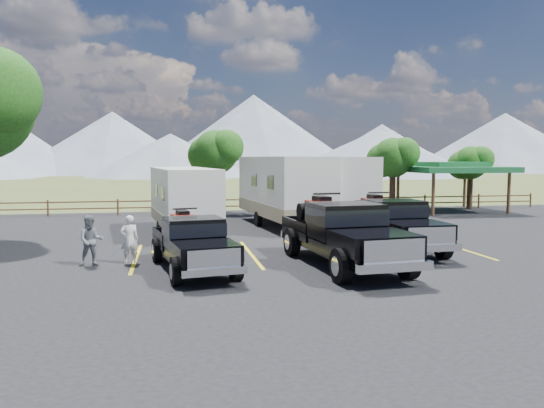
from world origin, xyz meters
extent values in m
plane|color=#445423|center=(0.00, 0.00, 0.00)|extent=(320.00, 320.00, 0.00)
cube|color=black|center=(0.00, 3.00, 0.02)|extent=(44.00, 34.00, 0.04)
cube|color=yellow|center=(-6.00, 4.00, 0.04)|extent=(0.12, 5.50, 0.01)
cube|color=yellow|center=(-2.00, 4.00, 0.04)|extent=(0.12, 5.50, 0.01)
cube|color=yellow|center=(2.00, 4.00, 0.04)|extent=(0.12, 5.50, 0.01)
cube|color=yellow|center=(6.00, 4.00, 0.04)|extent=(0.12, 5.50, 0.01)
cylinder|color=black|center=(9.00, 17.00, 1.40)|extent=(0.39, 0.39, 2.80)
sphere|color=#144812|center=(9.00, 17.00, 3.50)|extent=(2.52, 2.52, 2.52)
sphere|color=#144812|center=(9.54, 16.55, 3.77)|extent=(1.98, 1.98, 1.98)
sphere|color=#144812|center=(8.50, 17.40, 3.32)|extent=(2.16, 2.16, 2.16)
cylinder|color=black|center=(15.00, 18.00, 1.26)|extent=(0.38, 0.38, 2.52)
sphere|color=#144812|center=(15.00, 18.00, 3.15)|extent=(2.24, 2.24, 2.24)
sphere|color=#144812|center=(15.48, 17.60, 3.39)|extent=(1.76, 1.76, 1.76)
sphere|color=#144812|center=(14.55, 18.35, 2.99)|extent=(1.92, 1.92, 1.92)
cylinder|color=black|center=(-2.00, 19.00, 1.54)|extent=(0.41, 0.41, 3.08)
sphere|color=#144812|center=(-2.00, 19.00, 3.85)|extent=(2.80, 2.80, 2.80)
sphere|color=#144812|center=(-1.40, 18.50, 4.15)|extent=(2.20, 2.20, 2.20)
sphere|color=#144812|center=(-2.56, 19.44, 3.65)|extent=(2.40, 2.40, 2.40)
cylinder|color=brown|center=(-12.00, 18.50, 0.50)|extent=(0.12, 0.12, 1.00)
cylinder|color=brown|center=(-8.00, 18.50, 0.50)|extent=(0.12, 0.12, 1.00)
cylinder|color=brown|center=(-4.00, 18.50, 0.50)|extent=(0.12, 0.12, 1.00)
cylinder|color=brown|center=(0.00, 18.50, 0.50)|extent=(0.12, 0.12, 1.00)
cylinder|color=brown|center=(4.00, 18.50, 0.50)|extent=(0.12, 0.12, 1.00)
cylinder|color=brown|center=(8.00, 18.50, 0.50)|extent=(0.12, 0.12, 1.00)
cylinder|color=brown|center=(12.00, 18.50, 0.50)|extent=(0.12, 0.12, 1.00)
cylinder|color=brown|center=(16.00, 18.50, 0.50)|extent=(0.12, 0.12, 1.00)
cylinder|color=brown|center=(20.00, 18.50, 0.50)|extent=(0.12, 0.12, 1.00)
cube|color=brown|center=(2.00, 18.50, 0.45)|extent=(36.00, 0.06, 0.08)
cube|color=brown|center=(2.00, 18.50, 0.85)|extent=(36.00, 0.06, 0.08)
cylinder|color=brown|center=(10.50, 14.50, 1.30)|extent=(0.20, 0.20, 2.60)
cylinder|color=brown|center=(10.50, 19.50, 1.30)|extent=(0.20, 0.20, 2.60)
cylinder|color=brown|center=(15.50, 14.50, 1.30)|extent=(0.20, 0.20, 2.60)
cylinder|color=brown|center=(15.50, 19.50, 1.30)|extent=(0.20, 0.20, 2.60)
cube|color=#1C6233|center=(13.00, 17.00, 2.75)|extent=(6.20, 6.20, 0.35)
cube|color=#1C6233|center=(13.00, 17.00, 3.05)|extent=(3.50, 3.50, 0.35)
cone|color=slate|center=(-18.00, 112.00, 7.00)|extent=(44.00, 44.00, 14.00)
cone|color=slate|center=(14.00, 108.00, 9.00)|extent=(52.00, 52.00, 18.00)
cone|color=slate|center=(48.00, 114.00, 6.00)|extent=(40.00, 40.00, 12.00)
cone|color=slate|center=(80.00, 110.00, 7.50)|extent=(50.00, 50.00, 15.00)
cone|color=slate|center=(-5.00, 87.00, 4.00)|extent=(32.00, 32.00, 8.00)
cone|color=slate|center=(35.00, 84.00, 4.50)|extent=(40.00, 40.00, 9.00)
cube|color=black|center=(-4.14, 1.58, 0.60)|extent=(2.47, 5.26, 0.32)
cube|color=black|center=(-3.85, -0.10, 0.93)|extent=(1.95, 1.86, 0.44)
cube|color=black|center=(-4.12, 1.47, 1.24)|extent=(1.88, 1.65, 0.89)
cube|color=black|center=(-4.12, 1.47, 1.37)|extent=(1.92, 1.71, 0.40)
cube|color=black|center=(-4.41, 3.15, 0.84)|extent=(2.04, 2.39, 0.49)
cube|color=silver|center=(-3.69, -0.99, 0.88)|extent=(1.41, 0.31, 0.49)
cube|color=silver|center=(-3.68, -1.05, 0.55)|extent=(1.74, 0.45, 0.20)
cube|color=silver|center=(-4.59, 4.20, 0.55)|extent=(1.74, 0.44, 0.20)
cylinder|color=black|center=(-4.66, -0.30, 0.44)|extent=(0.40, 0.83, 0.80)
cylinder|color=black|center=(-3.02, -0.01, 0.44)|extent=(0.40, 0.83, 0.80)
cylinder|color=black|center=(-5.26, 3.16, 0.44)|extent=(0.40, 0.83, 0.80)
cylinder|color=black|center=(-3.62, 3.45, 0.44)|extent=(0.40, 0.83, 0.80)
cube|color=maroon|center=(-4.41, 3.15, 1.44)|extent=(0.81, 1.24, 0.31)
cube|color=black|center=(-4.41, 3.15, 1.66)|extent=(0.46, 0.72, 0.16)
cube|color=maroon|center=(-4.33, 2.67, 1.53)|extent=(0.75, 0.43, 0.20)
cylinder|color=black|center=(-4.34, 2.76, 1.84)|extent=(0.80, 0.19, 0.05)
cylinder|color=black|center=(-4.72, 2.60, 1.26)|extent=(0.31, 0.53, 0.50)
cylinder|color=black|center=(-3.93, 2.74, 1.26)|extent=(0.31, 0.53, 0.50)
cylinder|color=black|center=(-4.89, 3.56, 1.26)|extent=(0.31, 0.53, 0.50)
cylinder|color=black|center=(-4.10, 3.70, 1.26)|extent=(0.31, 0.53, 0.50)
cube|color=black|center=(0.61, 1.37, 0.73)|extent=(2.58, 6.40, 0.39)
cube|color=black|center=(0.80, -0.73, 1.13)|extent=(2.28, 2.16, 0.55)
cube|color=black|center=(0.62, 1.24, 1.52)|extent=(2.21, 1.89, 1.09)
cube|color=black|center=(0.62, 1.24, 1.68)|extent=(2.26, 1.96, 0.49)
cube|color=black|center=(0.42, 3.33, 1.03)|extent=(2.34, 2.81, 0.60)
cube|color=silver|center=(0.90, -1.84, 1.08)|extent=(1.75, 0.25, 0.60)
cube|color=silver|center=(0.91, -1.90, 0.66)|extent=(2.15, 0.39, 0.24)
cube|color=silver|center=(0.30, 4.64, 0.66)|extent=(2.15, 0.37, 0.24)
cylinder|color=black|center=(-0.22, -0.89, 0.53)|extent=(0.42, 1.01, 0.99)
cylinder|color=black|center=(1.83, -0.70, 0.53)|extent=(0.42, 1.01, 0.99)
cylinder|color=black|center=(-0.62, 3.43, 0.53)|extent=(0.42, 1.01, 0.99)
cylinder|color=black|center=(1.43, 3.62, 0.53)|extent=(0.42, 1.01, 0.99)
cube|color=maroon|center=(0.42, 3.33, 1.77)|extent=(0.89, 1.49, 0.38)
cube|color=black|center=(0.42, 3.33, 2.04)|extent=(0.51, 0.86, 0.20)
cube|color=maroon|center=(0.48, 2.73, 1.88)|extent=(0.91, 0.46, 0.24)
cylinder|color=black|center=(0.47, 2.84, 2.26)|extent=(0.99, 0.16, 0.07)
cylinder|color=black|center=(-0.01, 2.68, 1.55)|extent=(0.34, 0.64, 0.61)
cylinder|color=black|center=(0.97, 2.78, 1.55)|extent=(0.34, 0.64, 0.61)
cylinder|color=black|center=(-0.12, 3.88, 1.55)|extent=(0.34, 0.64, 0.61)
cylinder|color=black|center=(0.86, 3.97, 1.55)|extent=(0.34, 0.64, 0.61)
cube|color=black|center=(3.36, 3.91, 0.68)|extent=(1.91, 5.81, 0.37)
cube|color=black|center=(3.38, 1.96, 1.06)|extent=(1.97, 1.84, 0.51)
cube|color=black|center=(3.36, 3.79, 1.41)|extent=(1.92, 1.60, 1.02)
cube|color=black|center=(3.36, 3.79, 1.57)|extent=(1.96, 1.66, 0.46)
cube|color=black|center=(3.35, 5.74, 0.96)|extent=(1.97, 2.46, 0.56)
cube|color=silver|center=(3.38, 0.92, 1.01)|extent=(1.63, 0.09, 0.56)
cube|color=silver|center=(3.38, 0.86, 0.62)|extent=(2.00, 0.20, 0.22)
cube|color=silver|center=(3.34, 6.97, 0.62)|extent=(2.00, 0.18, 0.22)
cylinder|color=black|center=(2.42, 1.89, 0.50)|extent=(0.31, 0.92, 0.92)
cylinder|color=black|center=(4.33, 1.90, 0.50)|extent=(0.31, 0.92, 0.92)
cylinder|color=black|center=(2.39, 5.92, 0.50)|extent=(0.31, 0.92, 0.92)
cylinder|color=black|center=(4.31, 5.93, 0.50)|extent=(0.31, 0.92, 0.92)
cube|color=maroon|center=(3.35, 5.74, 1.65)|extent=(0.72, 1.33, 0.36)
cube|color=black|center=(3.35, 5.74, 1.90)|extent=(0.41, 0.77, 0.18)
cube|color=maroon|center=(3.35, 5.18, 1.75)|extent=(0.82, 0.36, 0.22)
cylinder|color=black|center=(3.35, 5.29, 2.11)|extent=(0.92, 0.07, 0.06)
cylinder|color=black|center=(2.90, 5.18, 1.44)|extent=(0.27, 0.57, 0.57)
cylinder|color=black|center=(3.81, 5.19, 1.44)|extent=(0.27, 0.57, 0.57)
cylinder|color=black|center=(2.89, 6.30, 1.44)|extent=(0.27, 0.57, 0.57)
cylinder|color=black|center=(3.81, 6.31, 1.44)|extent=(0.27, 0.57, 0.57)
cube|color=silver|center=(-4.25, 9.25, 1.79)|extent=(3.10, 7.14, 2.49)
cube|color=gray|center=(-4.25, 9.25, 0.82)|extent=(3.13, 7.17, 0.55)
cube|color=black|center=(-5.13, 7.39, 2.04)|extent=(0.13, 0.82, 0.55)
cube|color=black|center=(-2.91, 7.69, 2.04)|extent=(0.13, 0.82, 0.55)
cylinder|color=black|center=(-5.31, 9.39, 0.36)|extent=(0.31, 0.67, 0.64)
cylinder|color=black|center=(-3.26, 9.66, 0.36)|extent=(0.31, 0.67, 0.64)
cube|color=black|center=(-3.68, 5.01, 0.50)|extent=(0.33, 1.66, 0.09)
cube|color=silver|center=(0.75, 11.42, 2.09)|extent=(3.49, 8.32, 2.91)
cube|color=gray|center=(0.75, 11.42, 0.96)|extent=(3.52, 8.37, 0.65)
cube|color=black|center=(-0.32, 9.27, 2.38)|extent=(0.13, 0.97, 0.65)
cube|color=black|center=(2.27, 9.56, 2.38)|extent=(0.13, 0.97, 0.65)
cylinder|color=black|center=(-0.50, 11.61, 0.42)|extent=(0.35, 0.78, 0.75)
cylinder|color=black|center=(1.92, 11.88, 0.42)|extent=(0.35, 0.78, 0.75)
cube|color=black|center=(1.31, 6.44, 0.58)|extent=(0.35, 1.94, 0.11)
cube|color=silver|center=(3.38, 12.09, 2.08)|extent=(2.58, 8.04, 2.89)
cube|color=gray|center=(3.38, 12.09, 0.95)|extent=(2.60, 8.08, 0.64)
cube|color=black|center=(2.08, 10.08, 2.37)|extent=(0.02, 0.96, 0.64)
cube|color=black|center=(4.68, 10.08, 2.37)|extent=(0.02, 0.96, 0.64)
cylinder|color=black|center=(2.17, 12.42, 0.42)|extent=(0.27, 0.75, 0.75)
cylinder|color=black|center=(4.58, 12.42, 0.42)|extent=(0.27, 0.75, 0.75)
cube|color=black|center=(3.38, 7.11, 0.58)|extent=(0.13, 1.93, 0.11)
imported|color=silver|center=(-6.13, 3.08, 0.84)|extent=(0.64, 0.48, 1.59)
imported|color=slate|center=(-7.32, 2.93, 0.85)|extent=(0.87, 0.72, 1.62)
camera|label=1|loc=(-4.72, -14.59, 3.49)|focal=35.00mm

